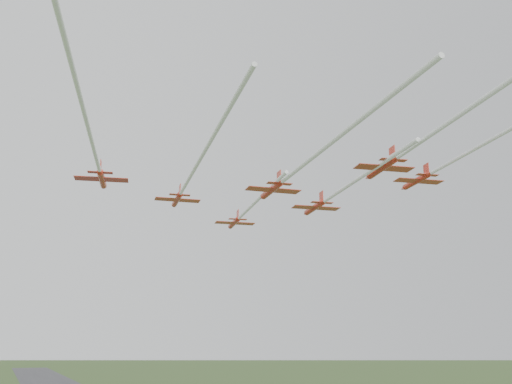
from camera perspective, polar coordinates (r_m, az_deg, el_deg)
name	(u,v)px	position (r m, az deg, el deg)	size (l,w,h in m)	color
jet_lead	(244,214)	(108.28, -1.24, -2.17)	(10.35, 41.76, 2.41)	red
jet_row2_left	(190,176)	(86.33, -6.57, 1.58)	(11.50, 56.65, 2.34)	red
jet_row2_right	(332,196)	(98.43, 7.59, -0.42)	(10.75, 43.17, 2.65)	red
jet_row3_left	(92,140)	(74.73, -16.11, 5.01)	(17.48, 63.15, 2.43)	red
jet_row3_mid	(299,169)	(79.78, 4.27, 2.35)	(9.83, 51.31, 2.59)	red
jet_row3_right	(444,166)	(94.86, 18.29, 2.51)	(11.38, 42.73, 2.53)	red
jet_row4_right	(453,119)	(68.61, 19.14, 6.90)	(16.10, 67.25, 2.55)	red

